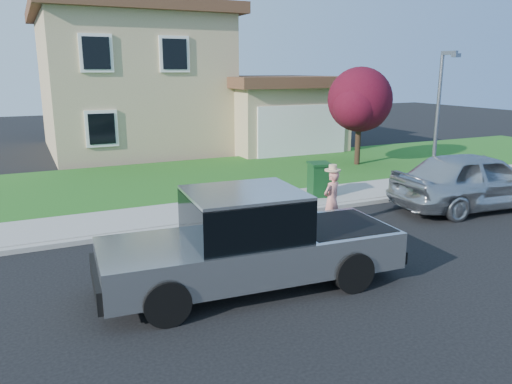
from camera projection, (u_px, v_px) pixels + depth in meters
The scene contains 11 objects.
ground at pixel (300, 256), 10.85m from camera, with size 80.00×80.00×0.00m, color black.
curb at pixel (279, 214), 13.80m from camera, with size 40.00×0.20×0.12m, color gray.
sidewalk at pixel (261, 204), 14.76m from camera, with size 40.00×2.00×0.15m, color gray.
lawn at pixel (209, 177), 18.71m from camera, with size 40.00×7.00×0.10m, color #205017.
house at pixel (159, 86), 25.02m from camera, with size 14.00×11.30×6.85m.
pickup_truck at pixel (250, 243), 9.16m from camera, with size 5.74×2.37×1.85m.
woman at pixel (332, 198), 12.63m from camera, with size 0.64×0.52×1.65m.
sedan at pixel (475, 180), 14.39m from camera, with size 2.01×4.99×1.70m, color #AFB2B6.
ornamental_tree at pixel (360, 103), 20.37m from camera, with size 2.91×2.62×3.99m.
trash_bin at pixel (319, 179), 15.38m from camera, with size 0.79×0.86×1.04m.
street_lamp at pixel (438, 120), 14.31m from camera, with size 0.24×0.58×4.46m.
Camera 1 is at (-5.24, -8.81, 3.95)m, focal length 35.00 mm.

